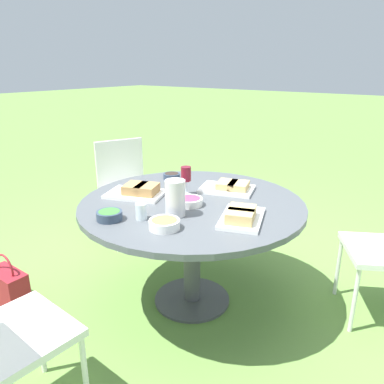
{
  "coord_description": "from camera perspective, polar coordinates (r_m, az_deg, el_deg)",
  "views": [
    {
      "loc": [
        -1.31,
        1.75,
        1.53
      ],
      "look_at": [
        0.0,
        0.0,
        0.78
      ],
      "focal_mm": 35.0,
      "sensor_mm": 36.0,
      "label": 1
    }
  ],
  "objects": [
    {
      "name": "dining_table",
      "position": [
        2.36,
        0.0,
        -3.51
      ],
      "size": [
        1.39,
        1.39,
        0.72
      ],
      "color": "#4C4C51",
      "rests_on": "ground_plane"
    },
    {
      "name": "platter_sandwich_side",
      "position": [
        2.04,
        7.52,
        -3.65
      ],
      "size": [
        0.32,
        0.4,
        0.08
      ],
      "color": "white",
      "rests_on": "dining_table"
    },
    {
      "name": "bowl_fries",
      "position": [
        1.94,
        -4.21,
        -4.83
      ],
      "size": [
        0.16,
        0.16,
        0.05
      ],
      "color": "white",
      "rests_on": "dining_table"
    },
    {
      "name": "cup_water_near",
      "position": [
        2.06,
        -7.75,
        -2.96
      ],
      "size": [
        0.06,
        0.06,
        0.09
      ],
      "color": "silver",
      "rests_on": "dining_table"
    },
    {
      "name": "bowl_dip_red",
      "position": [
        2.25,
        -0.38,
        -1.4
      ],
      "size": [
        0.16,
        0.16,
        0.05
      ],
      "color": "white",
      "rests_on": "dining_table"
    },
    {
      "name": "bowl_olives",
      "position": [
        2.78,
        -3.12,
        2.48
      ],
      "size": [
        0.12,
        0.12,
        0.04
      ],
      "color": "#334256",
      "rests_on": "dining_table"
    },
    {
      "name": "platter_bread_main",
      "position": [
        2.52,
        5.78,
        0.73
      ],
      "size": [
        0.41,
        0.34,
        0.06
      ],
      "color": "white",
      "rests_on": "dining_table"
    },
    {
      "name": "handbag",
      "position": [
        2.84,
        -26.14,
        -12.81
      ],
      "size": [
        0.3,
        0.14,
        0.37
      ],
      "color": "maroon",
      "rests_on": "ground_plane"
    },
    {
      "name": "bowl_salad",
      "position": [
        2.09,
        -12.48,
        -3.44
      ],
      "size": [
        0.14,
        0.14,
        0.05
      ],
      "color": "#334256",
      "rests_on": "dining_table"
    },
    {
      "name": "water_pitcher",
      "position": [
        2.08,
        -2.58,
        -0.91
      ],
      "size": [
        0.12,
        0.11,
        0.21
      ],
      "color": "silver",
      "rests_on": "dining_table"
    },
    {
      "name": "ground_plane",
      "position": [
        2.66,
        0.0,
        -16.09
      ],
      "size": [
        40.0,
        40.0,
        0.0
      ],
      "primitive_type": "plane",
      "color": "#668E42"
    },
    {
      "name": "wine_glass",
      "position": [
        2.41,
        -0.92,
        2.61
      ],
      "size": [
        0.07,
        0.07,
        0.19
      ],
      "color": "silver",
      "rests_on": "dining_table"
    },
    {
      "name": "chair_near_left",
      "position": [
        3.42,
        -10.14,
        1.51
      ],
      "size": [
        0.56,
        0.57,
        0.89
      ],
      "color": "silver",
      "rests_on": "ground_plane"
    },
    {
      "name": "platter_charcuterie",
      "position": [
        2.43,
        -8.14,
        0.14
      ],
      "size": [
        0.42,
        0.36,
        0.08
      ],
      "color": "white",
      "rests_on": "dining_table"
    }
  ]
}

